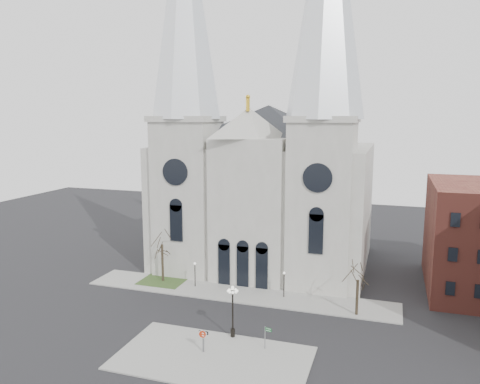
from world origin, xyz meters
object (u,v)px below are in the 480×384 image
(street_name_sign, at_px, (266,336))
(globe_lamp, at_px, (233,305))
(stop_sign, at_px, (203,336))
(one_way_sign, at_px, (204,337))

(street_name_sign, bearing_deg, globe_lamp, 169.70)
(globe_lamp, bearing_deg, stop_sign, -113.30)
(stop_sign, bearing_deg, globe_lamp, 85.12)
(stop_sign, relative_size, one_way_sign, 0.99)
(globe_lamp, height_order, one_way_sign, globe_lamp)
(stop_sign, relative_size, globe_lamp, 0.41)
(stop_sign, height_order, one_way_sign, one_way_sign)
(stop_sign, height_order, street_name_sign, street_name_sign)
(stop_sign, distance_m, one_way_sign, 0.14)
(one_way_sign, bearing_deg, globe_lamp, 69.10)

